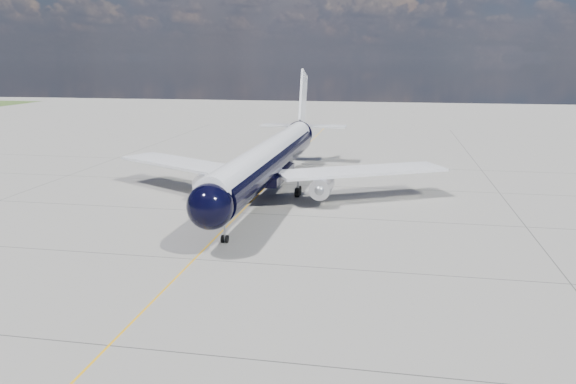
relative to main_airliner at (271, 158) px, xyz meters
name	(u,v)px	position (x,y,z in m)	size (l,w,h in m)	color
ground	(251,202)	(-1.64, -3.72, -4.68)	(320.00, 320.00, 0.00)	gray
taxiway_centerline	(240,213)	(-1.64, -8.72, -4.68)	(0.16, 160.00, 0.01)	#F4AA0C
main_airliner	(271,158)	(0.00, 0.00, 0.00)	(42.92, 52.15, 15.09)	black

